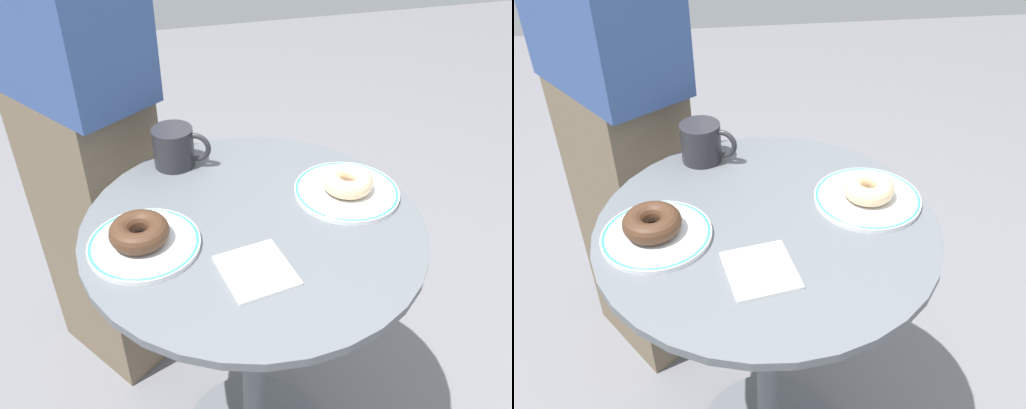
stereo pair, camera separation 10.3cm
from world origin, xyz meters
The scene contains 8 objects.
cafe_table centered at (0.00, 0.00, 0.51)m, with size 0.67×0.67×0.77m.
plate_left centered at (-0.21, -0.02, 0.78)m, with size 0.21×0.21×0.01m.
plate_right centered at (0.21, 0.04, 0.78)m, with size 0.22×0.22×0.01m.
donut_chocolate centered at (-0.22, -0.01, 0.80)m, with size 0.11×0.11×0.04m, color #422819.
donut_glazed centered at (0.21, 0.04, 0.80)m, with size 0.11×0.11×0.04m, color #E0B789.
paper_napkin centered at (-0.03, -0.14, 0.77)m, with size 0.12×0.13×0.01m, color white.
coffee_mug centered at (-0.12, 0.25, 0.82)m, with size 0.13×0.09×0.09m.
person_figure centered at (-0.32, 0.45, 0.85)m, with size 0.41×0.45×1.71m.
Camera 2 is at (-0.10, -0.82, 1.43)m, focal length 37.99 mm.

